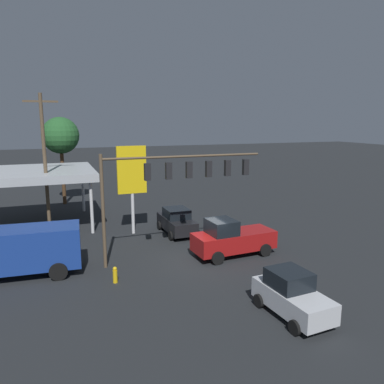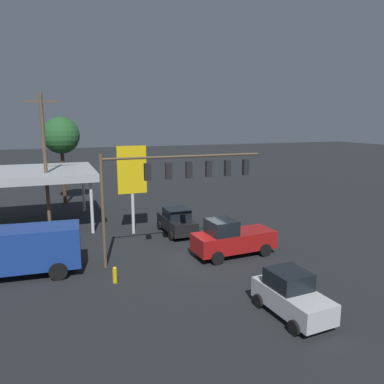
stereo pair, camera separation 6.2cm
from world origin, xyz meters
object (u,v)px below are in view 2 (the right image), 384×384
at_px(traffic_signal_assembly, 178,176).
at_px(price_sign, 132,173).
at_px(pickup_parked, 232,238).
at_px(hatchback_crossing, 291,295).
at_px(fire_hydrant, 115,275).
at_px(utility_pole, 45,161).
at_px(street_tree, 61,136).
at_px(sedan_waiting, 177,221).
at_px(delivery_truck, 11,247).

relative_size(traffic_signal_assembly, price_sign, 1.52).
bearing_deg(pickup_parked, traffic_signal_assembly, -18.15).
height_order(traffic_signal_assembly, hatchback_crossing, traffic_signal_assembly).
distance_m(price_sign, fire_hydrant, 9.69).
bearing_deg(pickup_parked, utility_pole, -44.78).
bearing_deg(street_tree, sedan_waiting, 118.58).
xyz_separation_m(sedan_waiting, street_tree, (7.47, -13.70, 5.90)).
distance_m(hatchback_crossing, fire_hydrant, 9.01).
distance_m(delivery_truck, fire_hydrant, 5.90).
distance_m(utility_pole, street_tree, 10.14).
bearing_deg(hatchback_crossing, street_tree, -166.74).
distance_m(hatchback_crossing, delivery_truck, 14.67).
distance_m(traffic_signal_assembly, sedan_waiting, 6.53).
distance_m(traffic_signal_assembly, utility_pole, 11.35).
distance_m(price_sign, street_tree, 13.46).
bearing_deg(fire_hydrant, sedan_waiting, -129.00).
bearing_deg(fire_hydrant, hatchback_crossing, 137.66).
height_order(price_sign, delivery_truck, price_sign).
bearing_deg(sedan_waiting, price_sign, -112.49).
distance_m(traffic_signal_assembly, street_tree, 19.51).
xyz_separation_m(pickup_parked, delivery_truck, (12.62, -1.23, 0.58)).
bearing_deg(fire_hydrant, traffic_signal_assembly, -151.32).
xyz_separation_m(traffic_signal_assembly, utility_pole, (7.44, -8.56, 0.32)).
distance_m(price_sign, sedan_waiting, 4.87).
height_order(hatchback_crossing, street_tree, street_tree).
bearing_deg(hatchback_crossing, utility_pole, -153.93).
xyz_separation_m(hatchback_crossing, fire_hydrant, (6.65, -6.06, -0.51)).
xyz_separation_m(traffic_signal_assembly, delivery_truck, (9.36, -0.37, -3.43)).
bearing_deg(traffic_signal_assembly, hatchback_crossing, 105.74).
xyz_separation_m(price_sign, sedan_waiting, (-3.04, 1.20, -3.61)).
xyz_separation_m(price_sign, fire_hydrant, (2.74, 8.33, -4.13)).
distance_m(price_sign, pickup_parked, 9.05).
bearing_deg(delivery_truck, street_tree, -96.63).
bearing_deg(hatchback_crossing, price_sign, -168.76).
height_order(traffic_signal_assembly, delivery_truck, traffic_signal_assembly).
bearing_deg(traffic_signal_assembly, sedan_waiting, -107.33).
distance_m(pickup_parked, delivery_truck, 12.69).
bearing_deg(pickup_parked, street_tree, -67.91).
xyz_separation_m(delivery_truck, fire_hydrant, (-5.08, 2.71, -1.26)).
bearing_deg(street_tree, traffic_signal_assembly, 107.89).
relative_size(hatchback_crossing, street_tree, 0.45).
distance_m(delivery_truck, street_tree, 19.14).
bearing_deg(utility_pole, pickup_parked, 138.63).
distance_m(sedan_waiting, street_tree, 16.68).
xyz_separation_m(delivery_truck, street_tree, (-3.39, -18.12, 5.16)).
bearing_deg(delivery_truck, utility_pole, -99.25).
bearing_deg(delivery_truck, pickup_parked, 178.39).
relative_size(utility_pole, pickup_parked, 1.94).
xyz_separation_m(utility_pole, price_sign, (-5.90, 2.57, -0.88)).
bearing_deg(price_sign, street_tree, -70.50).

